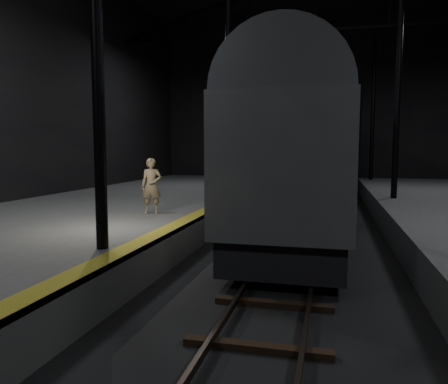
% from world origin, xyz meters
% --- Properties ---
extents(ground, '(44.00, 44.00, 0.00)m').
position_xyz_m(ground, '(0.00, 0.00, 0.00)').
color(ground, black).
rests_on(ground, ground).
extents(platform_left, '(9.00, 43.80, 1.00)m').
position_xyz_m(platform_left, '(-7.50, 0.00, 0.50)').
color(platform_left, '#4B4B49').
rests_on(platform_left, ground).
extents(tactile_strip, '(0.50, 43.80, 0.01)m').
position_xyz_m(tactile_strip, '(-3.25, 0.00, 1.00)').
color(tactile_strip, olive).
rests_on(tactile_strip, platform_left).
extents(track, '(2.40, 43.00, 0.24)m').
position_xyz_m(track, '(0.00, 0.00, 0.07)').
color(track, '#3F3328').
rests_on(track, ground).
extents(train, '(3.28, 21.95, 5.87)m').
position_xyz_m(train, '(-0.00, 7.44, 3.27)').
color(train, gray).
rests_on(train, ground).
extents(woman, '(0.78, 0.61, 1.88)m').
position_xyz_m(woman, '(-4.83, 1.13, 1.94)').
color(woman, tan).
rests_on(woman, platform_left).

